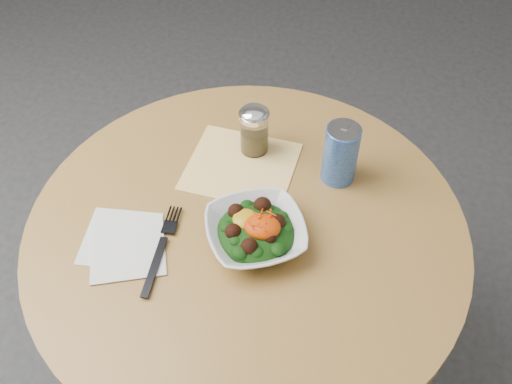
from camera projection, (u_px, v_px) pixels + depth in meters
The scene contains 8 objects.
ground at pixel (250, 377), 1.72m from camera, with size 6.00×6.00×0.00m, color #2D2D2F.
table at pixel (248, 277), 1.31m from camera, with size 0.90×0.90×0.75m.
cloth_napkin at pixel (241, 166), 1.27m from camera, with size 0.23×0.21×0.00m, color #FFA50D.
paper_napkins at pixel (124, 244), 1.12m from camera, with size 0.18×0.19×0.00m.
salad_bowl at pixel (256, 231), 1.11m from camera, with size 0.25×0.25×0.07m.
fork at pixel (162, 246), 1.12m from camera, with size 0.03×0.22×0.00m.
spice_shaker at pixel (254, 130), 1.26m from camera, with size 0.07×0.07×0.12m.
beverage_can at pixel (341, 154), 1.20m from camera, with size 0.07×0.07×0.14m.
Camera 1 is at (0.11, -0.71, 1.66)m, focal length 40.00 mm.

